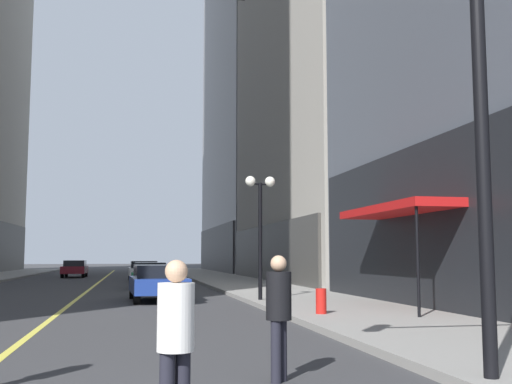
# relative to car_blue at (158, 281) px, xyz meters

# --- Properties ---
(ground_plane) EXTENTS (200.00, 200.00, 0.00)m
(ground_plane) POSITION_rel_car_blue_xyz_m (-2.99, 15.89, -0.72)
(ground_plane) COLOR #38383A
(sidewalk_right) EXTENTS (4.50, 78.00, 0.15)m
(sidewalk_right) POSITION_rel_car_blue_xyz_m (5.26, 15.89, -0.64)
(sidewalk_right) COLOR gray
(sidewalk_right) RESTS_ON ground
(lane_centre_stripe) EXTENTS (0.16, 70.00, 0.01)m
(lane_centre_stripe) POSITION_rel_car_blue_xyz_m (-2.99, 15.89, -0.72)
(lane_centre_stripe) COLOR #E5D64C
(lane_centre_stripe) RESTS_ON ground
(building_right_mid) EXTENTS (11.97, 24.00, 30.24)m
(building_right_mid) POSITION_rel_car_blue_xyz_m (13.39, 15.39, 14.34)
(building_right_mid) COLOR #A8A399
(building_right_mid) RESTS_ON ground
(building_right_far) EXTENTS (12.63, 26.00, 38.90)m
(building_right_far) POSITION_rel_car_blue_xyz_m (13.72, 40.89, 18.65)
(building_right_far) COLOR gray
(building_right_far) RESTS_ON ground
(storefront_awning_right) EXTENTS (1.60, 5.70, 3.12)m
(storefront_awning_right) POSITION_rel_car_blue_xyz_m (6.71, -6.13, 2.27)
(storefront_awning_right) COLOR #B21414
(storefront_awning_right) RESTS_ON ground
(car_blue) EXTENTS (2.11, 4.40, 1.32)m
(car_blue) POSITION_rel_car_blue_xyz_m (0.00, 0.00, 0.00)
(car_blue) COLOR navy
(car_blue) RESTS_ON ground
(car_green) EXTENTS (1.89, 4.26, 1.32)m
(car_green) POSITION_rel_car_blue_xyz_m (-0.04, 8.98, -0.00)
(car_green) COLOR #196038
(car_green) RESTS_ON ground
(car_white) EXTENTS (2.01, 4.57, 1.32)m
(car_white) POSITION_rel_car_blue_xyz_m (-0.21, 19.19, 0.00)
(car_white) COLOR silver
(car_white) RESTS_ON ground
(car_maroon) EXTENTS (1.78, 4.28, 1.32)m
(car_maroon) POSITION_rel_car_blue_xyz_m (-5.34, 27.34, -0.00)
(car_maroon) COLOR maroon
(car_maroon) RESTS_ON ground
(pedestrian_in_black_coat) EXTENTS (0.48, 0.48, 1.65)m
(pedestrian_in_black_coat) POSITION_rel_car_blue_xyz_m (0.98, -15.06, 0.24)
(pedestrian_in_black_coat) COLOR black
(pedestrian_in_black_coat) RESTS_ON ground
(pedestrian_in_white_shirt) EXTENTS (0.45, 0.45, 1.60)m
(pedestrian_in_white_shirt) POSITION_rel_car_blue_xyz_m (-0.53, -17.37, 0.21)
(pedestrian_in_white_shirt) COLOR black
(pedestrian_in_white_shirt) RESTS_ON ground
(traffic_light_near_right) EXTENTS (3.43, 0.35, 5.65)m
(traffic_light_near_right) POSITION_rel_car_blue_xyz_m (2.36, -16.08, 3.02)
(traffic_light_near_right) COLOR black
(traffic_light_near_right) RESTS_ON ground
(street_lamp_right_mid) EXTENTS (1.06, 0.36, 4.43)m
(street_lamp_right_mid) POSITION_rel_car_blue_xyz_m (3.41, -2.07, 2.54)
(street_lamp_right_mid) COLOR black
(street_lamp_right_mid) RESTS_ON ground
(fire_hydrant_right) EXTENTS (0.28, 0.28, 0.80)m
(fire_hydrant_right) POSITION_rel_car_blue_xyz_m (3.91, -7.49, -0.32)
(fire_hydrant_right) COLOR red
(fire_hydrant_right) RESTS_ON ground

